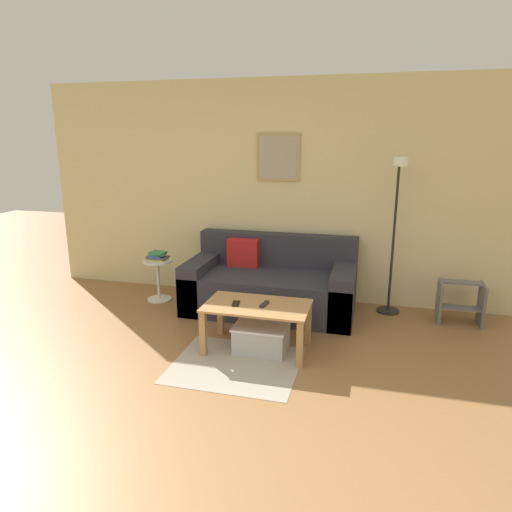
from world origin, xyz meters
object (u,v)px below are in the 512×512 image
object	(u,v)px
coffee_table	(257,313)
book_stack	(157,256)
remote_control	(264,304)
storage_bin	(262,337)
couch	(271,285)
floor_lamp	(395,228)
step_stool	(460,301)
side_table	(158,276)
cell_phone	(236,303)

from	to	relation	value
coffee_table	book_stack	world-z (taller)	book_stack
book_stack	remote_control	bearing A→B (deg)	-32.71
book_stack	storage_bin	bearing A→B (deg)	-33.32
couch	floor_lamp	xyz separation A→B (m)	(1.30, 0.15, 0.70)
storage_bin	step_stool	size ratio (longest dim) A/B	1.10
floor_lamp	book_stack	distance (m)	2.71
coffee_table	side_table	distance (m)	1.77
storage_bin	remote_control	xyz separation A→B (m)	(0.02, 0.01, 0.32)
coffee_table	book_stack	size ratio (longest dim) A/B	3.74
remote_control	coffee_table	bearing A→B (deg)	-166.11
storage_bin	floor_lamp	size ratio (longest dim) A/B	0.28
side_table	cell_phone	world-z (taller)	side_table
remote_control	step_stool	size ratio (longest dim) A/B	0.34
storage_bin	remote_control	size ratio (longest dim) A/B	3.25
side_table	remote_control	xyz separation A→B (m)	(1.54, -0.98, 0.15)
side_table	storage_bin	bearing A→B (deg)	-33.00
couch	coffee_table	size ratio (longest dim) A/B	1.96
side_table	step_stool	xyz separation A→B (m)	(3.38, 0.16, -0.06)
coffee_table	couch	bearing A→B (deg)	95.92
couch	storage_bin	bearing A→B (deg)	-81.73
coffee_table	cell_phone	size ratio (longest dim) A/B	6.76
cell_phone	storage_bin	bearing A→B (deg)	-5.18
side_table	book_stack	world-z (taller)	book_stack
coffee_table	storage_bin	size ratio (longest dim) A/B	1.94
floor_lamp	side_table	bearing A→B (deg)	-175.84
coffee_table	storage_bin	distance (m)	0.23
step_stool	storage_bin	bearing A→B (deg)	-148.31
side_table	book_stack	xyz separation A→B (m)	(-0.00, 0.01, 0.24)
floor_lamp	book_stack	bearing A→B (deg)	-176.15
book_stack	remote_control	xyz separation A→B (m)	(1.54, -0.99, -0.09)
storage_bin	floor_lamp	distance (m)	1.85
coffee_table	remote_control	xyz separation A→B (m)	(0.07, 0.01, 0.09)
storage_bin	side_table	size ratio (longest dim) A/B	0.99
coffee_table	side_table	xyz separation A→B (m)	(-1.47, 0.98, -0.06)
cell_phone	step_stool	size ratio (longest dim) A/B	0.32
remote_control	side_table	bearing A→B (deg)	156.90
coffee_table	floor_lamp	distance (m)	1.79
couch	cell_phone	distance (m)	1.07
couch	remote_control	xyz separation A→B (m)	(0.17, -1.02, 0.16)
couch	storage_bin	xyz separation A→B (m)	(0.15, -1.03, -0.16)
side_table	book_stack	size ratio (longest dim) A/B	1.94
couch	step_stool	size ratio (longest dim) A/B	4.18
side_table	step_stool	bearing A→B (deg)	2.78
couch	book_stack	distance (m)	1.39
book_stack	side_table	bearing A→B (deg)	-74.32
couch	coffee_table	world-z (taller)	couch
step_stool	cell_phone	bearing A→B (deg)	-150.70
remote_control	step_stool	xyz separation A→B (m)	(1.84, 1.14, -0.21)
floor_lamp	book_stack	world-z (taller)	floor_lamp
couch	cell_phone	world-z (taller)	couch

